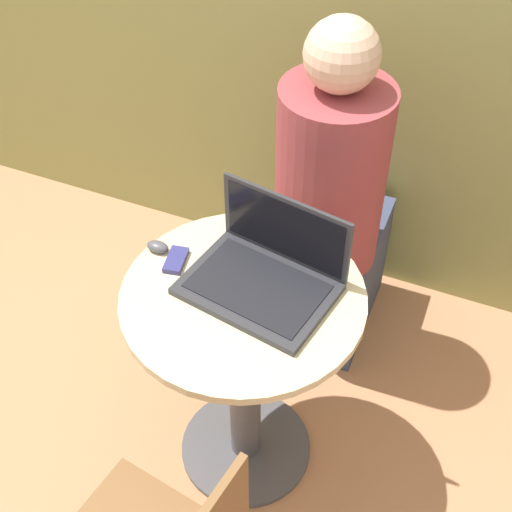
{
  "coord_description": "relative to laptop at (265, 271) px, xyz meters",
  "views": [
    {
      "loc": [
        0.51,
        -1.13,
        2.11
      ],
      "look_at": [
        0.02,
        0.05,
        0.85
      ],
      "focal_mm": 50.0,
      "sensor_mm": 36.0,
      "label": 1
    }
  ],
  "objects": [
    {
      "name": "person_seated",
      "position": [
        0.02,
        0.54,
        -0.26
      ],
      "size": [
        0.34,
        0.53,
        1.28
      ],
      "color": "#3D4766",
      "rests_on": "ground_plane"
    },
    {
      "name": "ground_plane",
      "position": [
        -0.04,
        -0.06,
        -0.8
      ],
      "size": [
        12.0,
        12.0,
        0.0
      ],
      "primitive_type": "plane",
      "color": "tan"
    },
    {
      "name": "cell_phone",
      "position": [
        -0.25,
        -0.02,
        -0.03
      ],
      "size": [
        0.07,
        0.1,
        0.02
      ],
      "color": "navy",
      "rests_on": "round_table"
    },
    {
      "name": "laptop",
      "position": [
        0.0,
        0.0,
        0.0
      ],
      "size": [
        0.42,
        0.33,
        0.22
      ],
      "color": "#2D2D33",
      "rests_on": "round_table"
    },
    {
      "name": "computer_mouse",
      "position": [
        -0.32,
        -0.0,
        -0.03
      ],
      "size": [
        0.06,
        0.04,
        0.03
      ],
      "color": "#4C4C51",
      "rests_on": "round_table"
    },
    {
      "name": "round_table",
      "position": [
        -0.04,
        -0.06,
        -0.3
      ],
      "size": [
        0.64,
        0.64,
        0.75
      ],
      "color": "#4C4C51",
      "rests_on": "ground_plane"
    }
  ]
}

